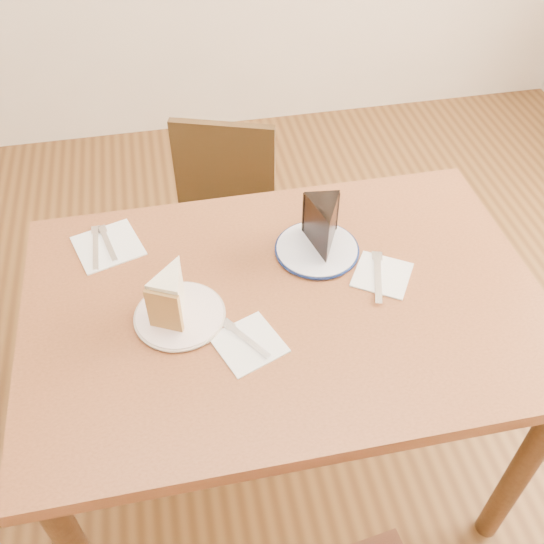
% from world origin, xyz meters
% --- Properties ---
extents(ground, '(4.00, 4.00, 0.00)m').
position_xyz_m(ground, '(0.00, 0.00, 0.00)').
color(ground, '#442912').
rests_on(ground, ground).
extents(table, '(1.20, 0.80, 0.75)m').
position_xyz_m(table, '(0.00, 0.00, 0.65)').
color(table, '#582D18').
rests_on(table, ground).
extents(chair_far, '(0.50, 0.50, 0.79)m').
position_xyz_m(chair_far, '(-0.09, 0.59, 0.44)').
color(chair_far, black).
rests_on(chair_far, ground).
extents(plate_cream, '(0.20, 0.20, 0.01)m').
position_xyz_m(plate_cream, '(-0.24, -0.01, 0.76)').
color(plate_cream, white).
rests_on(plate_cream, table).
extents(plate_navy, '(0.20, 0.20, 0.01)m').
position_xyz_m(plate_navy, '(0.11, 0.14, 0.76)').
color(plate_navy, white).
rests_on(plate_navy, table).
extents(carrot_cake, '(0.11, 0.12, 0.11)m').
position_xyz_m(carrot_cake, '(-0.25, 0.01, 0.82)').
color(carrot_cake, '#F8EBCD').
rests_on(carrot_cake, plate_cream).
extents(chocolate_cake, '(0.10, 0.13, 0.11)m').
position_xyz_m(chocolate_cake, '(0.13, 0.14, 0.82)').
color(chocolate_cake, black).
rests_on(chocolate_cake, plate_navy).
extents(napkin_cream, '(0.17, 0.17, 0.00)m').
position_xyz_m(napkin_cream, '(-0.11, -0.11, 0.75)').
color(napkin_cream, white).
rests_on(napkin_cream, table).
extents(napkin_navy, '(0.18, 0.18, 0.00)m').
position_xyz_m(napkin_navy, '(0.24, 0.03, 0.75)').
color(napkin_navy, white).
rests_on(napkin_navy, table).
extents(napkin_spare, '(0.19, 0.19, 0.00)m').
position_xyz_m(napkin_spare, '(-0.40, 0.26, 0.75)').
color(napkin_spare, white).
rests_on(napkin_spare, table).
extents(fork_cream, '(0.09, 0.12, 0.00)m').
position_xyz_m(fork_cream, '(-0.11, -0.10, 0.76)').
color(fork_cream, silver).
rests_on(fork_cream, napkin_cream).
extents(knife_navy, '(0.06, 0.17, 0.00)m').
position_xyz_m(knife_navy, '(0.23, 0.02, 0.76)').
color(knife_navy, silver).
rests_on(knife_navy, napkin_navy).
extents(fork_spare, '(0.05, 0.14, 0.00)m').
position_xyz_m(fork_spare, '(-0.40, 0.27, 0.76)').
color(fork_spare, white).
rests_on(fork_spare, napkin_spare).
extents(knife_spare, '(0.01, 0.16, 0.00)m').
position_xyz_m(knife_spare, '(-0.43, 0.26, 0.76)').
color(knife_spare, silver).
rests_on(knife_spare, napkin_spare).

